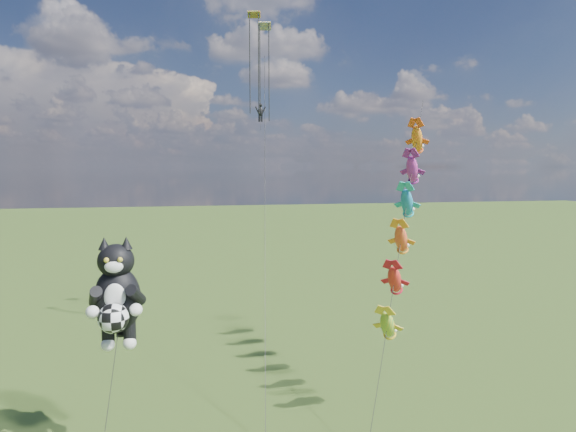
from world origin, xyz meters
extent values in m
cylinder|color=black|center=(0.58, 3.32, 2.98)|extent=(0.65, 2.68, 5.67)
ellipsoid|color=black|center=(0.88, 4.93, 7.33)|extent=(2.40, 2.10, 3.04)
ellipsoid|color=black|center=(0.88, 4.83, 9.14)|extent=(1.88, 1.76, 1.54)
cone|color=black|center=(0.41, 4.83, 9.95)|extent=(0.63, 0.63, 0.57)
cone|color=black|center=(1.36, 4.83, 9.95)|extent=(0.63, 0.63, 0.57)
ellipsoid|color=white|center=(0.88, 4.22, 8.99)|extent=(0.86, 0.55, 0.55)
ellipsoid|color=white|center=(0.88, 4.22, 7.62)|extent=(1.00, 0.55, 1.26)
sphere|color=gold|center=(0.60, 4.15, 9.31)|extent=(0.23, 0.23, 0.23)
sphere|color=gold|center=(1.17, 4.15, 9.31)|extent=(0.23, 0.23, 0.23)
sphere|color=white|center=(-0.02, 3.93, 7.09)|extent=(0.57, 0.57, 0.57)
sphere|color=white|center=(1.79, 3.93, 7.09)|extent=(0.57, 0.57, 0.57)
sphere|color=white|center=(0.41, 4.79, 5.29)|extent=(0.61, 0.61, 0.61)
sphere|color=white|center=(1.36, 4.79, 5.29)|extent=(0.61, 0.61, 0.61)
sphere|color=white|center=(0.88, 3.64, 6.85)|extent=(1.31, 1.31, 1.31)
cylinder|color=black|center=(16.11, 8.24, 9.11)|extent=(8.83, 13.17, 17.94)
ellipsoid|color=green|center=(14.17, 5.35, 5.17)|extent=(1.71, 2.05, 2.11)
ellipsoid|color=red|center=(15.16, 6.82, 7.18)|extent=(1.71, 2.05, 2.11)
ellipsoid|color=red|center=(16.14, 8.29, 9.18)|extent=(1.71, 2.05, 2.11)
ellipsoid|color=blue|center=(17.13, 9.76, 11.19)|extent=(1.71, 2.05, 2.11)
ellipsoid|color=#D833A1|center=(18.11, 11.23, 13.20)|extent=(1.71, 2.05, 2.11)
ellipsoid|color=#F2A819|center=(19.10, 12.70, 15.21)|extent=(1.71, 2.05, 2.11)
cylinder|color=black|center=(8.78, 12.58, 11.11)|extent=(2.51, 16.91, 21.94)
cube|color=green|center=(8.85, 18.08, 24.27)|extent=(1.00, 0.68, 0.49)
cylinder|color=black|center=(8.53, 18.08, 20.67)|extent=(0.08, 0.08, 7.19)
cylinder|color=black|center=(9.17, 18.08, 20.67)|extent=(0.08, 0.08, 7.19)
cube|color=blue|center=(10.02, 21.02, 24.34)|extent=(1.12, 0.81, 0.62)
cylinder|color=black|center=(9.67, 21.02, 20.54)|extent=(0.08, 0.08, 7.61)
cylinder|color=black|center=(10.37, 21.02, 20.54)|extent=(0.08, 0.08, 7.61)
camera|label=1|loc=(4.48, -17.58, 13.35)|focal=30.00mm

